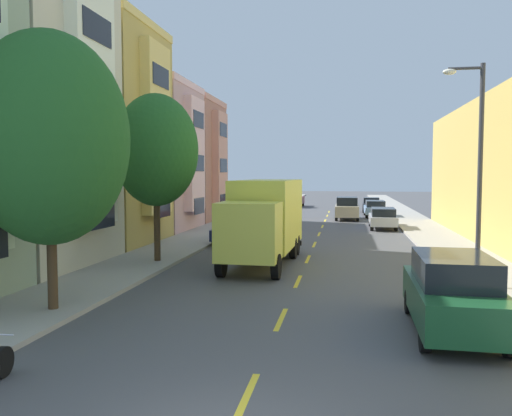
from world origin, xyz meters
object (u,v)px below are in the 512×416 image
Objects in this scene: parked_wagon_silver at (383,217)px; parked_pickup_burgundy at (294,200)px; street_tree_nearest at (49,139)px; parked_wagon_sky at (375,208)px; delivery_box_truck at (265,217)px; parked_sedan_navy at (236,230)px; street_lamp at (476,159)px; street_tree_second at (156,150)px; parked_suv_forest at (453,293)px; moving_champagne_sedan at (347,208)px; parked_hatchback_red at (269,214)px; parked_hatchback_charcoal at (371,205)px.

parked_wagon_silver is 0.88× the size of parked_pickup_burgundy.
street_tree_nearest reaches higher than parked_wagon_silver.
parked_pickup_burgundy reaches higher than parked_wagon_sky.
delivery_box_truck reaches higher than parked_sedan_navy.
street_lamp is 44.13m from parked_pickup_burgundy.
street_tree_nearest reaches higher than parked_pickup_burgundy.
parked_wagon_sky is (10.71, 34.97, -4.09)m from street_tree_nearest.
parked_sedan_navy is (-2.65, 6.30, -1.28)m from delivery_box_truck.
delivery_box_truck is at bearing -111.46° from parked_wagon_silver.
street_tree_second reaches higher than parked_wagon_silver.
parked_wagon_sky is (-0.02, 34.86, -0.18)m from parked_suv_forest.
delivery_box_truck is at bearing 124.07° from parked_suv_forest.
parked_sedan_navy is at bearing -110.86° from moving_champagne_sedan.
delivery_box_truck is 26.55m from parked_wagon_sky.
moving_champagne_sedan reaches higher than parked_hatchback_red.
parked_sedan_navy is 21.38m from parked_wagon_sky.
parked_wagon_silver is 16.27m from parked_hatchback_charcoal.
delivery_box_truck reaches higher than parked_wagon_silver.
parked_pickup_burgundy reaches higher than parked_wagon_silver.
parked_pickup_burgundy is at bearing 141.09° from parked_hatchback_charcoal.
parked_suv_forest is (10.73, 0.10, -3.91)m from street_tree_nearest.
street_lamp is at bearing -81.13° from moving_champagne_sedan.
parked_suv_forest is at bearing -79.66° from parked_pickup_burgundy.
parked_hatchback_red is at bearing -122.74° from parked_hatchback_charcoal.
street_lamp reaches higher than parked_wagon_sky.
parked_suv_forest and moving_champagne_sedan have the same top height.
street_lamp is 0.92× the size of delivery_box_truck.
street_tree_second reaches higher than parked_suv_forest.
delivery_box_truck is 38.89m from parked_pickup_burgundy.
parked_suv_forest is (10.73, -8.09, -3.95)m from street_tree_second.
street_tree_nearest is 1.70× the size of parked_sedan_navy.
parked_wagon_silver reaches higher than parked_sedan_navy.
parked_hatchback_red is at bearing -145.01° from moving_champagne_sedan.
parked_sedan_navy is at bearing 112.81° from delivery_box_truck.
street_tree_nearest reaches higher than parked_hatchback_charcoal.
street_tree_nearest reaches higher than street_tree_second.
moving_champagne_sedan is (8.20, 31.83, -3.91)m from street_tree_nearest.
parked_hatchback_red is (0.08, 12.06, 0.01)m from parked_sedan_navy.
parked_sedan_navy is at bearing -133.52° from parked_wagon_silver.
parked_wagon_sky is at bearing 65.83° from parked_sedan_navy.
delivery_box_truck is (-7.75, 3.97, -2.38)m from street_lamp.
delivery_box_truck is (4.61, 0.96, -2.90)m from street_tree_second.
parked_hatchback_red is at bearing 83.99° from street_tree_second.
delivery_box_truck is at bearing -99.00° from moving_champagne_sedan.
street_lamp reaches higher than street_tree_second.
parked_suv_forest is at bearing 0.54° from street_tree_nearest.
parked_wagon_sky is at bearing -56.11° from parked_pickup_burgundy.
street_tree_nearest is at bearing -179.46° from parked_suv_forest.
delivery_box_truck is at bearing -103.31° from parked_wagon_sky.
street_lamp is at bearing 22.76° from street_tree_nearest.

